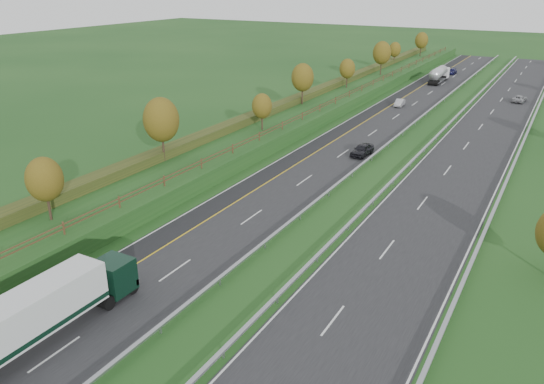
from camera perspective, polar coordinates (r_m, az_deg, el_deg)
The scene contains 18 objects.
ground at distance 78.63m, azimuth 14.45°, elevation 4.83°, with size 400.00×400.00×0.00m, color #1B4318.
near_carriageway at distance 85.45m, azimuth 10.20°, elevation 6.54°, with size 10.50×200.00×0.04m, color black.
far_carriageway at distance 81.80m, azimuth 21.14°, elevation 4.70°, with size 10.50×200.00×0.04m, color black.
hard_shoulder at distance 86.69m, azimuth 7.86°, elevation 6.90°, with size 3.00×200.00×0.04m, color black.
lane_markings at distance 83.55m, azimuth 14.31°, elevation 5.87°, with size 26.75×200.00×0.01m.
embankment_left at distance 90.13m, azimuth 2.38°, elevation 8.30°, with size 12.00×200.00×2.00m, color #1B4318.
hedge_left at distance 90.68m, azimuth 1.26°, elevation 9.41°, with size 2.20×180.00×1.10m, color #263314.
fence_left at distance 87.47m, azimuth 4.93°, elevation 8.99°, with size 0.12×189.06×1.20m.
median_barrier_near at distance 83.68m, azimuth 13.91°, elevation 6.34°, with size 0.32×200.00×0.71m.
median_barrier_far at distance 82.55m, azimuth 17.31°, elevation 5.77°, with size 0.32×200.00×0.71m.
outer_barrier_far at distance 81.12m, azimuth 25.22°, elevation 4.38°, with size 0.32×200.00×0.71m.
trees_left at distance 85.92m, azimuth 1.61°, elevation 11.30°, with size 6.64×164.30×7.66m.
box_lorry at distance 37.50m, azimuth -24.64°, elevation -12.30°, with size 2.58×16.28×4.06m.
road_tanker at distance 131.02m, azimuth 17.54°, elevation 12.01°, with size 2.40×11.22×3.46m.
car_dark_near at distance 72.68m, azimuth 9.67°, elevation 4.51°, with size 1.85×4.61×1.57m, color black.
car_silver_mid at distance 103.48m, azimuth 13.56°, elevation 9.33°, with size 1.38×3.95×1.30m, color #A0A0A5.
car_small_far at distance 143.63m, azimuth 18.80°, elevation 12.18°, with size 1.82×4.48×1.30m, color #151643.
car_oncoming at distance 114.78m, azimuth 25.06°, elevation 9.08°, with size 2.10×4.56×1.27m, color #99999D.
Camera 1 is at (26.74, -18.08, 22.17)m, focal length 35.00 mm.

